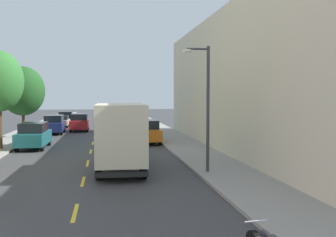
# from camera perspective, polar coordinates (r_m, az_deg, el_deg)

# --- Properties ---
(ground_plane) EXTENTS (160.00, 160.00, 0.00)m
(ground_plane) POSITION_cam_1_polar(r_m,az_deg,el_deg) (36.84, -10.50, -2.93)
(ground_plane) COLOR #38383A
(sidewalk_left) EXTENTS (3.20, 120.00, 0.14)m
(sidewalk_left) POSITION_cam_1_polar(r_m,az_deg,el_deg) (35.77, -22.05, -3.18)
(sidewalk_left) COLOR gray
(sidewalk_left) RESTS_ON ground_plane
(sidewalk_right) EXTENTS (3.20, 120.00, 0.14)m
(sidewalk_right) POSITION_cam_1_polar(r_m,az_deg,el_deg) (35.36, 1.00, -3.02)
(sidewalk_right) COLOR gray
(sidewalk_right) RESTS_ON ground_plane
(lane_centerline_dashes) EXTENTS (0.14, 47.20, 0.01)m
(lane_centerline_dashes) POSITION_cam_1_polar(r_m,az_deg,el_deg) (31.38, -10.78, -4.00)
(lane_centerline_dashes) COLOR yellow
(lane_centerline_dashes) RESTS_ON ground_plane
(apartment_block_opposite) EXTENTS (10.00, 36.00, 9.78)m
(apartment_block_opposite) POSITION_cam_1_polar(r_m,az_deg,el_deg) (29.49, 16.57, 4.97)
(apartment_block_opposite) COLOR beige
(apartment_block_opposite) RESTS_ON ground_plane
(street_tree_farthest) EXTENTS (3.96, 3.96, 6.49)m
(street_tree_farthest) POSITION_cam_1_polar(r_m,az_deg,el_deg) (39.00, -19.96, 3.69)
(street_tree_farthest) COLOR #47331E
(street_tree_farthest) RESTS_ON sidewalk_left
(street_lamp) EXTENTS (1.35, 0.28, 6.25)m
(street_lamp) POSITION_cam_1_polar(r_m,az_deg,el_deg) (20.01, 5.26, 2.83)
(street_lamp) COLOR #38383D
(street_lamp) RESTS_ON sidewalk_right
(delivery_box_truck) EXTENTS (2.51, 7.36, 3.52)m
(delivery_box_truck) POSITION_cam_1_polar(r_m,az_deg,el_deg) (21.19, -6.84, -2.11)
(delivery_box_truck) COLOR beige
(delivery_box_truck) RESTS_ON ground_plane
(parked_sedan_champagne) EXTENTS (1.84, 4.52, 1.43)m
(parked_sedan_champagne) POSITION_cam_1_polar(r_m,az_deg,el_deg) (51.70, -14.91, -0.38)
(parked_sedan_champagne) COLOR tan
(parked_sedan_champagne) RESTS_ON ground_plane
(parked_suv_navy) EXTENTS (2.04, 4.84, 1.93)m
(parked_suv_navy) POSITION_cam_1_polar(r_m,az_deg,el_deg) (43.02, -15.90, -0.79)
(parked_suv_navy) COLOR navy
(parked_suv_navy) RESTS_ON ground_plane
(parked_sedan_charcoal) EXTENTS (1.84, 4.52, 1.43)m
(parked_sedan_charcoal) POSITION_cam_1_polar(r_m,az_deg,el_deg) (38.85, -4.05, -1.45)
(parked_sedan_charcoal) COLOR #333338
(parked_sedan_charcoal) RESTS_ON ground_plane
(parked_suv_orange) EXTENTS (1.97, 4.81, 1.93)m
(parked_suv_orange) POSITION_cam_1_polar(r_m,az_deg,el_deg) (33.33, -3.00, -1.82)
(parked_suv_orange) COLOR orange
(parked_suv_orange) RESTS_ON ground_plane
(parked_wagon_silver) EXTENTS (1.89, 4.73, 1.50)m
(parked_wagon_silver) POSITION_cam_1_polar(r_m,az_deg,el_deg) (44.37, -4.56, -0.80)
(parked_wagon_silver) COLOR #B2B5BA
(parked_wagon_silver) RESTS_ON ground_plane
(parked_suv_teal) EXTENTS (2.02, 4.83, 1.93)m
(parked_suv_teal) POSITION_cam_1_polar(r_m,az_deg,el_deg) (31.52, -18.56, -2.28)
(parked_suv_teal) COLOR #195B60
(parked_suv_teal) RESTS_ON ground_plane
(parked_pickup_black) EXTENTS (2.02, 5.31, 1.73)m
(parked_pickup_black) POSITION_cam_1_polar(r_m,az_deg,el_deg) (58.20, -14.27, 0.10)
(parked_pickup_black) COLOR black
(parked_pickup_black) RESTS_ON ground_plane
(parked_hatchback_burgundy) EXTENTS (1.79, 4.02, 1.50)m
(parked_hatchback_burgundy) POSITION_cam_1_polar(r_m,az_deg,el_deg) (57.38, -5.64, 0.07)
(parked_hatchback_burgundy) COLOR maroon
(parked_hatchback_burgundy) RESTS_ON ground_plane
(moving_red_sedan) EXTENTS (1.95, 4.80, 1.93)m
(moving_red_sedan) POSITION_cam_1_polar(r_m,az_deg,el_deg) (45.84, -12.46, -0.50)
(moving_red_sedan) COLOR #AD1E1E
(moving_red_sedan) RESTS_ON ground_plane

